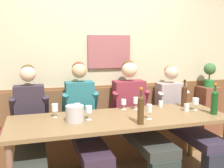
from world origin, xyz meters
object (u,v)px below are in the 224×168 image
(water_tumbler_left, at_px, (161,104))
(wine_bottle_clear_water, at_px, (215,101))
(person_left_seat, at_px, (137,115))
(wine_bottle_amber_mid, at_px, (141,109))
(wall_bench, at_px, (105,136))
(potted_plant, at_px, (210,73))
(wine_bottle_green_tall, at_px, (184,95))
(water_tumbler_right, at_px, (187,107))
(wine_glass_mid_right, at_px, (89,110))
(wine_glass_mid_left, at_px, (77,107))
(dining_table, at_px, (120,124))
(wine_glass_near_bucket, at_px, (55,108))
(person_right_seat, at_px, (85,120))
(person_center_left_seat, at_px, (182,114))
(ice_bucket, at_px, (75,114))
(wine_glass_by_bottle, at_px, (196,101))
(wine_glass_center_rear, at_px, (136,101))
(wine_glass_left_end, at_px, (124,102))
(person_center_right_seat, at_px, (30,126))
(wine_glass_center_front, at_px, (149,109))

(water_tumbler_left, bearing_deg, wine_bottle_clear_water, -49.00)
(person_left_seat, xyz_separation_m, wine_bottle_amber_mid, (-0.22, -0.63, 0.26))
(wall_bench, distance_m, potted_plant, 1.87)
(person_left_seat, height_order, potted_plant, person_left_seat)
(wine_bottle_green_tall, xyz_separation_m, water_tumbler_right, (-0.09, -0.21, -0.11))
(water_tumbler_right, bearing_deg, wine_glass_mid_right, -179.21)
(wall_bench, height_order, water_tumbler_right, wall_bench)
(wine_glass_mid_left, bearing_deg, wine_bottle_clear_water, -13.41)
(dining_table, bearing_deg, wine_bottle_green_tall, 13.83)
(wine_glass_mid_left, xyz_separation_m, wine_glass_near_bucket, (-0.25, 0.03, 0.00))
(person_right_seat, distance_m, water_tumbler_left, 1.02)
(dining_table, relative_size, water_tumbler_left, 31.77)
(person_center_left_seat, bearing_deg, wine_bottle_clear_water, -78.47)
(person_center_left_seat, height_order, ice_bucket, person_center_left_seat)
(person_center_left_seat, bearing_deg, wine_glass_by_bottle, -90.01)
(person_left_seat, height_order, wine_glass_by_bottle, person_left_seat)
(person_center_left_seat, xyz_separation_m, wine_glass_near_bucket, (-1.69, -0.12, 0.24))
(wine_glass_near_bucket, xyz_separation_m, water_tumbler_left, (1.36, 0.11, -0.07))
(wine_glass_center_rear, distance_m, water_tumbler_left, 0.37)
(dining_table, height_order, wine_bottle_clear_water, wine_bottle_clear_water)
(wine_bottle_green_tall, xyz_separation_m, wine_glass_left_end, (-0.80, 0.08, -0.06))
(person_center_left_seat, xyz_separation_m, wine_glass_center_rear, (-0.70, -0.05, 0.24))
(person_center_left_seat, relative_size, wine_glass_near_bucket, 8.23)
(person_left_seat, bearing_deg, person_center_left_seat, -1.41)
(wine_glass_center_rear, height_order, water_tumbler_right, wine_glass_center_rear)
(wine_glass_center_rear, distance_m, wine_glass_mid_right, 0.70)
(wall_bench, bearing_deg, person_right_seat, -134.89)
(wine_bottle_amber_mid, distance_m, wine_glass_mid_left, 0.75)
(wine_glass_mid_left, height_order, wine_glass_by_bottle, wine_glass_by_bottle)
(ice_bucket, xyz_separation_m, wine_glass_center_rear, (0.81, 0.29, 0.02))
(dining_table, distance_m, person_center_right_seat, 1.04)
(wine_bottle_amber_mid, bearing_deg, person_center_left_seat, 35.47)
(water_tumbler_right, bearing_deg, potted_plant, 40.17)
(person_left_seat, bearing_deg, wine_glass_by_bottle, -25.41)
(wine_glass_left_end, bearing_deg, wine_bottle_amber_mid, -92.45)
(person_center_right_seat, distance_m, person_center_left_seat, 1.97)
(wine_glass_near_bucket, distance_m, wine_glass_mid_right, 0.40)
(wine_glass_center_front, bearing_deg, wine_glass_near_bucket, 159.73)
(wall_bench, relative_size, wine_bottle_amber_mid, 7.20)
(wine_glass_mid_left, bearing_deg, potted_plant, 14.06)
(wine_glass_mid_left, distance_m, water_tumbler_left, 1.12)
(wine_glass_by_bottle, bearing_deg, ice_bucket, -178.05)
(wine_bottle_clear_water, relative_size, water_tumbler_right, 4.03)
(dining_table, xyz_separation_m, person_center_right_seat, (-0.98, 0.32, -0.04))
(person_center_left_seat, relative_size, wine_glass_mid_right, 8.06)
(dining_table, xyz_separation_m, potted_plant, (1.68, 0.71, 0.44))
(wall_bench, relative_size, person_center_left_seat, 2.18)
(potted_plant, bearing_deg, ice_bucket, -161.49)
(person_left_seat, distance_m, wine_glass_left_end, 0.27)
(person_left_seat, xyz_separation_m, wine_glass_center_rear, (-0.05, -0.07, 0.21))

